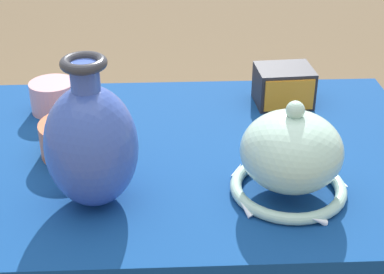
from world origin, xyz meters
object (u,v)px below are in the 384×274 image
mosaic_tile_box (284,86)px  vase_tall_bulbous (91,144)px  pot_squat_rose (53,97)px  vase_dome_bell (291,157)px  pot_squat_terracotta (76,137)px

mosaic_tile_box → vase_tall_bulbous: bearing=-140.5°
mosaic_tile_box → pot_squat_rose: mosaic_tile_box is taller
vase_tall_bulbous → vase_dome_bell: vase_tall_bulbous is taller
vase_tall_bulbous → vase_dome_bell: 0.36m
mosaic_tile_box → pot_squat_terracotta: bearing=-159.4°
pot_squat_terracotta → pot_squat_rose: size_ratio=1.38×
vase_dome_bell → pot_squat_rose: (-0.49, 0.37, -0.04)m
vase_tall_bulbous → pot_squat_terracotta: 0.21m
pot_squat_terracotta → pot_squat_rose: 0.21m
vase_dome_bell → mosaic_tile_box: 0.39m
vase_dome_bell → pot_squat_rose: vase_dome_bell is taller
pot_squat_terracotta → mosaic_tile_box: bearing=24.4°
vase_dome_bell → pot_squat_terracotta: bearing=157.8°
mosaic_tile_box → pot_squat_terracotta: 0.52m
vase_tall_bulbous → pot_squat_terracotta: size_ratio=1.87×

